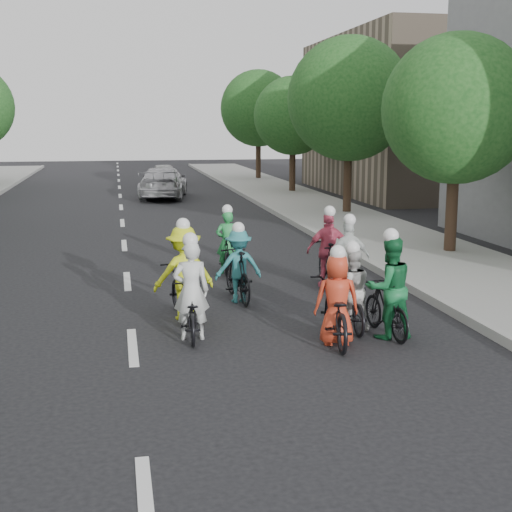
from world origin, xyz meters
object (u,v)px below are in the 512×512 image
object	(u,v)px
cyclist_1	(388,296)
cyclist_4	(335,308)
cyclist_0	(191,304)
follow_car_trail	(163,173)
cyclist_2	(184,282)
follow_car_lead	(163,183)
cyclist_8	(347,268)
cyclist_5	(227,249)
cyclist_6	(350,298)
cyclist_7	(238,270)
cyclist_3	(328,257)

from	to	relation	value
cyclist_1	cyclist_4	distance (m)	1.00
cyclist_0	follow_car_trail	size ratio (longest dim) A/B	0.50
cyclist_0	cyclist_2	bearing A→B (deg)	-86.11
follow_car_trail	follow_car_lead	bearing A→B (deg)	84.72
cyclist_4	cyclist_8	xyz separation A→B (m)	(1.24, 3.12, 0.01)
cyclist_5	follow_car_lead	world-z (taller)	cyclist_5
cyclist_0	follow_car_lead	xyz separation A→B (m)	(1.08, 23.21, 0.16)
cyclist_2	cyclist_5	distance (m)	4.19
cyclist_5	cyclist_0	bearing A→B (deg)	85.85
cyclist_6	follow_car_lead	distance (m)	23.26
cyclist_4	follow_car_lead	world-z (taller)	cyclist_4
cyclist_2	cyclist_6	world-z (taller)	cyclist_2
cyclist_7	cyclist_8	size ratio (longest dim) A/B	0.97
cyclist_2	follow_car_lead	distance (m)	21.99
cyclist_7	cyclist_5	bearing A→B (deg)	-99.99
cyclist_0	cyclist_2	world-z (taller)	cyclist_2
cyclist_0	follow_car_trail	distance (m)	31.63
cyclist_0	cyclist_6	bearing A→B (deg)	-175.76
cyclist_2	cyclist_7	world-z (taller)	cyclist_2
cyclist_0	cyclist_7	xyz separation A→B (m)	(1.21, 2.35, 0.06)
cyclist_3	cyclist_8	bearing A→B (deg)	105.60
cyclist_2	cyclist_7	distance (m)	1.63
cyclist_0	cyclist_2	size ratio (longest dim) A/B	0.95
cyclist_2	cyclist_0	bearing A→B (deg)	80.55
cyclist_0	cyclist_7	world-z (taller)	cyclist_0
cyclist_0	cyclist_5	bearing A→B (deg)	-101.44
cyclist_5	cyclist_7	world-z (taller)	cyclist_5
cyclist_4	cyclist_5	size ratio (longest dim) A/B	1.21
cyclist_0	follow_car_lead	bearing A→B (deg)	-88.76
follow_car_lead	cyclist_0	bearing A→B (deg)	96.27
cyclist_3	follow_car_lead	size ratio (longest dim) A/B	0.35
cyclist_2	follow_car_trail	distance (m)	30.37
cyclist_0	cyclist_7	bearing A→B (deg)	-113.31
cyclist_3	follow_car_lead	xyz separation A→B (m)	(-2.31, 19.97, 0.08)
cyclist_2	follow_car_trail	bearing A→B (deg)	-102.54
cyclist_3	cyclist_4	size ratio (longest dim) A/B	0.90
cyclist_4	follow_car_trail	world-z (taller)	cyclist_4
cyclist_5	follow_car_trail	xyz separation A→B (m)	(0.21, 26.39, 0.04)
cyclist_2	follow_car_lead	xyz separation A→B (m)	(1.08, 21.96, 0.05)
cyclist_2	cyclist_8	xyz separation A→B (m)	(3.56, 1.13, -0.10)
cyclist_2	cyclist_6	distance (m)	3.09
cyclist_3	cyclist_4	world-z (taller)	cyclist_3
cyclist_5	cyclist_6	xyz separation A→B (m)	(1.40, -5.18, -0.02)
cyclist_1	cyclist_4	bearing A→B (deg)	3.54
cyclist_8	follow_car_lead	distance (m)	20.97
cyclist_2	follow_car_trail	xyz separation A→B (m)	(1.64, 30.33, -0.08)
cyclist_7	cyclist_8	xyz separation A→B (m)	(2.35, 0.04, -0.04)
cyclist_6	cyclist_3	bearing A→B (deg)	-97.50
cyclist_1	cyclist_4	size ratio (longest dim) A/B	0.93
cyclist_6	cyclist_7	size ratio (longest dim) A/B	0.95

